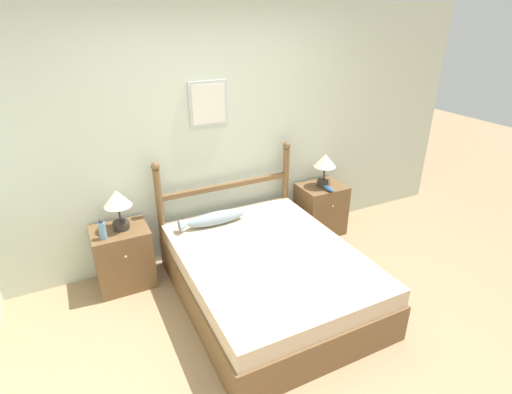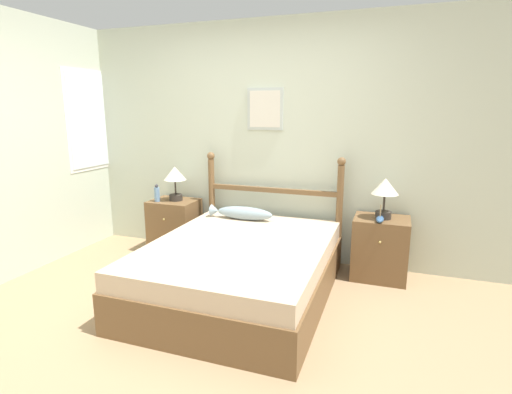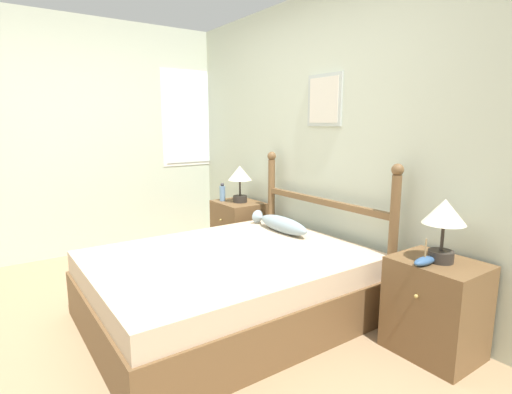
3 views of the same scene
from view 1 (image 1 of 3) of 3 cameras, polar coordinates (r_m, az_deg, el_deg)
The scene contains 11 objects.
ground_plane at distance 3.43m, azimuth 5.03°, elevation -20.77°, with size 16.00×16.00×0.00m, color #9E7F5B.
wall_back at distance 4.12m, azimuth -6.91°, elevation 8.33°, with size 6.40×0.08×2.55m.
bed at distance 3.73m, azimuth 1.76°, elevation -11.16°, with size 1.51×1.95×0.50m.
headboard at distance 4.26m, azimuth -4.14°, elevation -0.04°, with size 1.52×0.09×1.16m.
nightstand_left at distance 4.08m, azimuth -18.41°, elevation -8.12°, with size 0.52×0.44×0.61m.
nightstand_right at distance 4.83m, azimuth 9.21°, elevation -1.71°, with size 0.52×0.44×0.61m.
table_lamp_left at distance 3.82m, azimuth -19.18°, elevation -0.71°, with size 0.25×0.25×0.39m.
table_lamp_right at distance 4.60m, azimuth 9.81°, elevation 4.72°, with size 0.25×0.25×0.39m.
bottle at distance 3.79m, azimuth -21.08°, elevation -4.40°, with size 0.06×0.06×0.20m.
model_boat at distance 4.58m, azimuth 10.28°, elevation 1.26°, with size 0.07×0.19×0.16m.
fish_pillow at distance 4.01m, azimuth -6.12°, elevation -3.12°, with size 0.69×0.14×0.14m.
Camera 1 is at (-1.31, -2.00, 2.45)m, focal length 28.00 mm.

